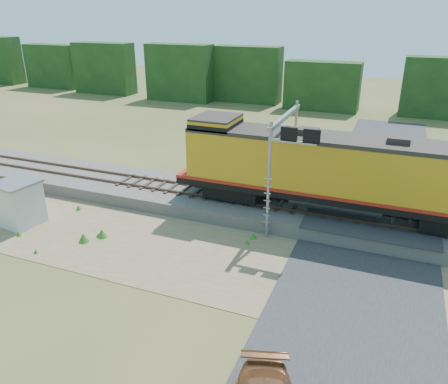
% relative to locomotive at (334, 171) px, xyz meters
% --- Properties ---
extents(ground, '(140.00, 140.00, 0.00)m').
position_rel_locomotive_xyz_m(ground, '(-4.69, -6.00, -3.33)').
color(ground, '#475123').
rests_on(ground, ground).
extents(ballast, '(70.00, 5.00, 0.80)m').
position_rel_locomotive_xyz_m(ballast, '(-4.69, 0.00, -2.93)').
color(ballast, slate).
rests_on(ballast, ground).
extents(rails, '(70.00, 1.54, 0.16)m').
position_rel_locomotive_xyz_m(rails, '(-4.69, 0.00, -2.45)').
color(rails, brown).
rests_on(rails, ballast).
extents(dirt_shoulder, '(26.00, 8.00, 0.03)m').
position_rel_locomotive_xyz_m(dirt_shoulder, '(-6.69, -5.50, -3.32)').
color(dirt_shoulder, '#8C7754').
rests_on(dirt_shoulder, ground).
extents(road, '(7.00, 66.00, 0.86)m').
position_rel_locomotive_xyz_m(road, '(2.31, -5.26, -3.24)').
color(road, '#38383A').
rests_on(road, ground).
extents(tree_line_north, '(130.00, 3.00, 6.50)m').
position_rel_locomotive_xyz_m(tree_line_north, '(-4.69, 32.00, -0.26)').
color(tree_line_north, '#153613').
rests_on(tree_line_north, ground).
extents(weed_clumps, '(15.00, 6.20, 0.56)m').
position_rel_locomotive_xyz_m(weed_clumps, '(-8.19, -5.90, -3.33)').
color(weed_clumps, '#317220').
rests_on(weed_clumps, ground).
extents(locomotive, '(18.64, 2.84, 4.81)m').
position_rel_locomotive_xyz_m(locomotive, '(0.00, 0.00, 0.00)').
color(locomotive, black).
rests_on(locomotive, rails).
extents(shed, '(2.50, 2.50, 2.61)m').
position_rel_locomotive_xyz_m(shed, '(-16.52, -6.44, -2.01)').
color(shed, silver).
rests_on(shed, ground).
extents(signal_gantry, '(2.56, 6.20, 6.45)m').
position_rel_locomotive_xyz_m(signal_gantry, '(-2.55, -0.64, 1.55)').
color(signal_gantry, gray).
rests_on(signal_gantry, ground).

